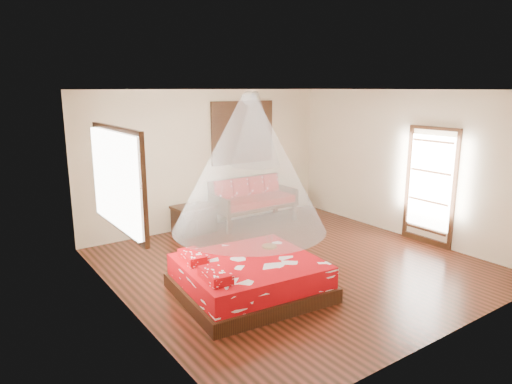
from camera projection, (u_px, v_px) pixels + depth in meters
room at (294, 181)px, 7.19m from camera, size 5.54×5.54×2.84m
bed at (248, 278)px, 6.35m from camera, size 2.05×1.89×0.63m
daybed at (252, 198)px, 9.74m from camera, size 1.81×0.80×0.95m
storage_chest at (194, 219)px, 9.10m from camera, size 0.83×0.63×0.55m
shutter_panel at (243, 132)px, 9.70m from camera, size 1.52×0.06×1.32m
window_left at (119, 179)px, 5.76m from camera, size 0.10×1.74×1.34m
glazed_door at (430, 187)px, 8.30m from camera, size 0.08×1.02×2.16m
wine_tray at (269, 244)px, 6.80m from camera, size 0.22×0.22×0.18m
mosquito_net_main at (249, 164)px, 6.00m from camera, size 2.08×2.08×1.80m
mosquito_net_daybed at (255, 129)px, 9.31m from camera, size 1.02×1.02×1.50m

